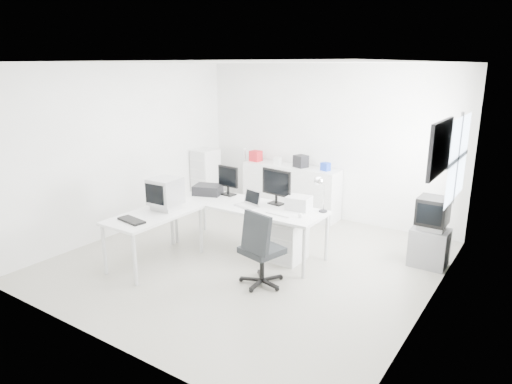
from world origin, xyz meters
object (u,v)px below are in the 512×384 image
Objects in this scene: drawer_pedestal at (289,241)px; laser_printer at (299,203)px; side_desk at (155,238)px; lcd_monitor_large at (276,187)px; main_desk at (248,228)px; inkjet_printer at (208,190)px; crt_tv at (433,214)px; lcd_monitor_small at (228,180)px; laptop at (247,200)px; office_chair at (262,247)px; crt_monitor at (165,193)px; tv_cabinet at (429,247)px; filing_cabinet at (206,178)px; sideboard at (291,190)px.

laser_printer reaches higher than drawer_pedestal.
drawer_pedestal is (1.55, 1.15, -0.08)m from side_desk.
drawer_pedestal is at bearing -21.96° from lcd_monitor_large.
inkjet_printer reaches higher than main_desk.
lcd_monitor_small is at bearing -165.92° from crt_tv.
crt_tv is at bearing 39.50° from laptop.
office_chair is at bearing -59.94° from lcd_monitor_large.
crt_monitor is at bearing -125.41° from laptop.
office_chair is 1.91× the size of tv_cabinet.
side_desk is at bearing -97.95° from lcd_monitor_small.
office_chair is at bearing -132.61° from crt_tv.
main_desk is at bearing -35.87° from filing_cabinet.
sideboard is (0.20, 1.69, -0.52)m from lcd_monitor_small.
laptop is (-0.30, -0.35, -0.17)m from lcd_monitor_large.
laser_printer reaches higher than tv_cabinet.
laptop is 2.11m from sideboard.
laser_printer is at bearing 3.25° from lcd_monitor_small.
inkjet_printer is (-1.55, 0.05, 0.53)m from drawer_pedestal.
lcd_monitor_large reaches higher than crt_tv.
laser_printer is at bearing 39.35° from laptop.
laptop is at bearing -155.29° from crt_tv.
lcd_monitor_large reaches higher than lcd_monitor_small.
laptop reaches higher than drawer_pedestal.
side_desk is 2.61× the size of lcd_monitor_large.
main_desk is at bearing 42.53° from crt_monitor.
sideboard reaches higher than laser_printer.
laptop is at bearing -63.43° from main_desk.
main_desk is 2.64m from tv_cabinet.
inkjet_printer is 0.80× the size of lcd_monitor_large.
lcd_monitor_large is at bearing 40.04° from crt_monitor.
lcd_monitor_small is 2.00m from filing_cabinet.
laptop is at bearing 149.97° from office_chair.
tv_cabinet is at bearing 0.00° from crt_tv.
sideboard is at bearing 115.88° from laptop.
inkjet_printer reaches higher than drawer_pedestal.
main_desk is 4.00× the size of drawer_pedestal.
sideboard is (0.50, 3.04, 0.10)m from side_desk.
sideboard reaches higher than tv_cabinet.
office_chair is at bearing -0.82° from crt_monitor.
inkjet_printer is at bearing 177.86° from laser_printer.
crt_monitor is 3.78m from crt_tv.
crt_monitor is at bearing -100.17° from sideboard.
drawer_pedestal is 0.89m from office_chair.
crt_tv is (2.99, 0.75, -0.22)m from lcd_monitor_small.
crt_tv is (3.29, 1.85, -0.22)m from crt_monitor.
laptop is at bearing 48.01° from side_desk.
lcd_monitor_small is at bearing -172.22° from lcd_monitor_large.
crt_tv is at bearing -6.22° from filing_cabinet.
inkjet_printer is at bearing 90.00° from side_desk.
lcd_monitor_large is at bearing 64.18° from laptop.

